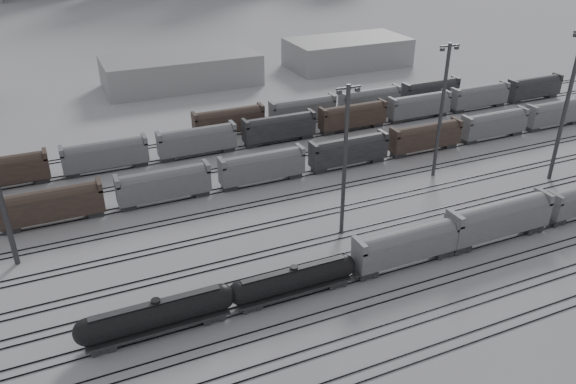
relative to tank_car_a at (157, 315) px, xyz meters
name	(u,v)px	position (x,y,z in m)	size (l,w,h in m)	color
ground	(298,300)	(16.77, -1.00, -2.58)	(900.00, 900.00, 0.00)	silver
tracks	(248,231)	(16.77, 16.50, -2.50)	(220.00, 71.50, 0.16)	black
tank_car_a	(157,315)	(0.00, 0.00, 0.00)	(18.05, 3.01, 4.46)	black
tank_car_b	(294,280)	(16.72, 0.00, -0.17)	(16.84, 2.81, 4.16)	black
hopper_car_a	(407,244)	(33.08, 0.00, 0.79)	(15.25, 3.03, 5.45)	black
hopper_car_b	(499,218)	(48.67, 0.00, 1.12)	(16.76, 3.33, 5.99)	black
light_mast_c	(345,159)	(29.28, 10.71, 9.36)	(3.60, 0.58, 22.51)	#393A3C
light_mast_d	(442,109)	(53.80, 21.40, 9.88)	(3.76, 0.60, 23.49)	#393A3C
light_mast_e	(567,103)	(71.85, 12.05, 11.28)	(4.18, 0.67, 26.13)	#393A3C
bg_string_near	(262,168)	(24.77, 31.00, 0.22)	(151.00, 3.00, 5.60)	slate
bg_string_mid	(279,129)	(34.77, 47.00, 0.22)	(151.00, 3.00, 5.60)	black
bg_string_far	(337,106)	(52.27, 55.00, 0.22)	(66.00, 3.00, 5.60)	#4D3B30
warehouse_mid	(181,71)	(26.77, 94.00, 1.42)	(40.00, 18.00, 8.00)	#9A9A9C
warehouse_right	(347,52)	(76.77, 94.00, 1.42)	(35.00, 18.00, 8.00)	#9A9A9C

